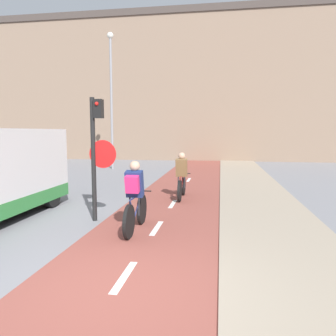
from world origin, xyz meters
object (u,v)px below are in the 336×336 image
at_px(street_lamp_far, 111,88).
at_px(cyclist_near, 135,199).
at_px(traffic_light_pole, 97,145).
at_px(cyclist_far, 182,178).

bearing_deg(street_lamp_far, cyclist_near, -69.11).
bearing_deg(cyclist_near, traffic_light_pole, 147.25).
bearing_deg(street_lamp_far, traffic_light_pole, -73.09).
distance_m(cyclist_near, cyclist_far, 3.71).
bearing_deg(cyclist_near, cyclist_far, 81.03).
bearing_deg(cyclist_far, traffic_light_pole, -120.05).
height_order(traffic_light_pole, cyclist_near, traffic_light_pole).
height_order(street_lamp_far, cyclist_far, street_lamp_far).
xyz_separation_m(street_lamp_far, cyclist_far, (5.03, -7.99, -3.99)).
bearing_deg(cyclist_far, cyclist_near, -98.97).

